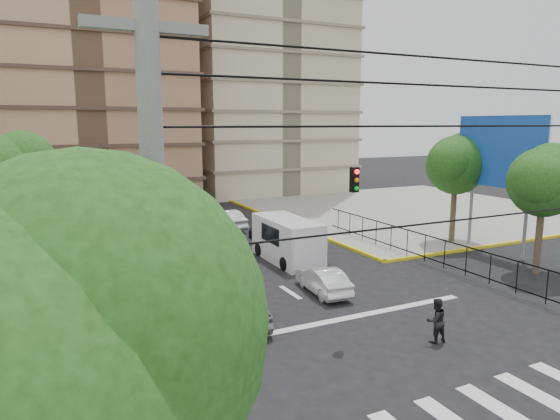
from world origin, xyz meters
TOP-DOWN VIEW (x-y plane):
  - ground at (0.00, 0.00)m, footprint 160.00×160.00m
  - sidewalk_ne at (20.00, 20.00)m, footprint 26.00×26.00m
  - crosswalk_stripes at (0.00, -6.00)m, footprint 12.00×2.40m
  - stop_line at (0.00, 1.20)m, footprint 13.00×0.40m
  - park_fence at (9.00, 4.50)m, footprint 0.10×22.50m
  - billboard at (14.45, 6.00)m, footprint 0.36×6.20m
  - tree_park_a at (13.08, 2.01)m, footprint 4.41×3.60m
  - tree_park_c at (14.09, 9.01)m, footprint 4.65×3.80m
  - tree_tudor at (-11.90, 16.01)m, footprint 5.39×4.40m
  - traffic_light_nw at (-7.80, 7.80)m, footprint 0.28×0.22m
  - traffic_light_hanging at (0.00, -2.04)m, footprint 18.00×9.12m
  - utility_pole_sw at (-9.00, -9.00)m, footprint 1.40×0.28m
  - van_right_lane at (2.34, 9.68)m, footprint 2.27×5.43m
  - van_left_lane at (-2.65, 18.52)m, footprint 2.09×4.98m
  - car_silver_front_left at (-3.33, 2.79)m, footprint 2.46×4.65m
  - car_white_front_right at (1.34, 4.27)m, footprint 1.61×3.80m
  - car_grey_mid_left at (-3.14, 7.86)m, footprint 2.86×5.00m
  - car_silver_rear_left at (-2.36, 13.30)m, footprint 2.67×5.35m
  - car_darkgrey_mid_right at (3.18, 15.01)m, footprint 2.05×3.94m
  - car_white_rear_right at (2.09, 19.63)m, footprint 1.93×4.58m
  - pedestrian_crosswalk at (2.25, -2.07)m, footprint 0.85×0.69m

SIDE VIEW (x-z plane):
  - ground at x=0.00m, z-range 0.00..0.00m
  - park_fence at x=9.00m, z-range -0.83..0.83m
  - crosswalk_stripes at x=0.00m, z-range 0.00..0.01m
  - stop_line at x=0.00m, z-range 0.00..0.01m
  - sidewalk_ne at x=20.00m, z-range 0.00..0.15m
  - car_white_front_right at x=1.34m, z-range 0.00..1.22m
  - car_darkgrey_mid_right at x=3.18m, z-range 0.00..1.28m
  - car_grey_mid_left at x=-3.14m, z-range 0.00..1.31m
  - car_white_rear_right at x=2.09m, z-range 0.00..1.47m
  - car_silver_rear_left at x=-2.36m, z-range 0.00..1.49m
  - car_silver_front_left at x=-3.33m, z-range 0.00..1.51m
  - pedestrian_crosswalk at x=2.25m, z-range 0.00..1.65m
  - van_left_lane at x=-2.65m, z-range -0.03..2.20m
  - van_right_lane at x=2.34m, z-range -0.03..2.41m
  - traffic_light_nw at x=-7.80m, z-range 0.91..5.31m
  - utility_pole_sw at x=-9.00m, z-range 0.27..9.27m
  - tree_park_a at x=13.08m, z-range 1.60..8.42m
  - tree_tudor at x=-11.90m, z-range 1.50..8.93m
  - tree_park_c at x=14.09m, z-range 1.71..8.96m
  - traffic_light_hanging at x=0.00m, z-range 5.44..6.36m
  - billboard at x=14.45m, z-range 1.95..10.05m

